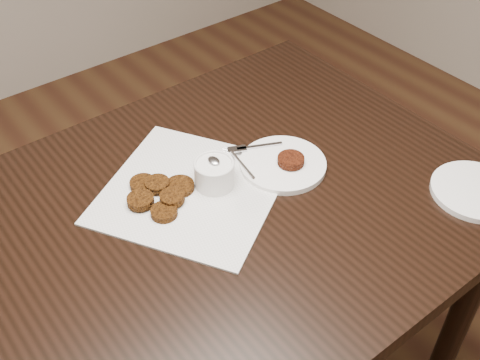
% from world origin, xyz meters
% --- Properties ---
extents(table, '(1.32, 0.85, 0.75)m').
position_xyz_m(table, '(-0.03, 0.15, 0.38)').
color(table, black).
rests_on(table, floor).
extents(napkin, '(0.46, 0.46, 0.00)m').
position_xyz_m(napkin, '(0.05, 0.22, 0.75)').
color(napkin, white).
rests_on(napkin, table).
extents(sauce_ramekin, '(0.14, 0.14, 0.12)m').
position_xyz_m(sauce_ramekin, '(0.10, 0.20, 0.81)').
color(sauce_ramekin, white).
rests_on(sauce_ramekin, napkin).
extents(patty_cluster, '(0.20, 0.20, 0.02)m').
position_xyz_m(patty_cluster, '(-0.01, 0.24, 0.76)').
color(patty_cluster, '#69360D').
rests_on(patty_cluster, napkin).
extents(plate_with_patty, '(0.25, 0.25, 0.03)m').
position_xyz_m(plate_with_patty, '(0.25, 0.16, 0.76)').
color(plate_with_patty, white).
rests_on(plate_with_patty, table).
extents(plate_empty, '(0.19, 0.19, 0.01)m').
position_xyz_m(plate_empty, '(0.51, -0.15, 0.76)').
color(plate_empty, white).
rests_on(plate_empty, table).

